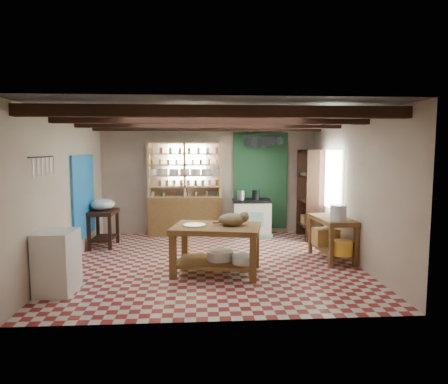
{
  "coord_description": "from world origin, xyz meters",
  "views": [
    {
      "loc": [
        -0.25,
        -6.98,
        2.01
      ],
      "look_at": [
        0.23,
        0.3,
        1.23
      ],
      "focal_mm": 32.0,
      "sensor_mm": 36.0,
      "label": 1
    }
  ],
  "objects": [
    {
      "name": "steel_tray",
      "position": [
        -0.31,
        -0.64,
        0.79
      ],
      "size": [
        0.43,
        0.43,
        0.02
      ],
      "primitive_type": "cylinder",
      "rotation": [
        0.0,
        0.0,
        -0.21
      ],
      "color": "#B9B8C1",
      "rests_on": "work_table"
    },
    {
      "name": "wicker_basket",
      "position": [
        2.16,
        0.3,
        0.36
      ],
      "size": [
        0.47,
        0.39,
        0.31
      ],
      "primitive_type": "cube",
      "rotation": [
        0.0,
        0.0,
        0.07
      ],
      "color": "#AF8246",
      "rests_on": "right_counter"
    },
    {
      "name": "tall_rack",
      "position": [
        2.28,
        1.8,
        1.0
      ],
      "size": [
        0.4,
        0.86,
        2.0
      ],
      "primitive_type": "cube",
      "color": "black",
      "rests_on": "floor"
    },
    {
      "name": "green_wall_patch",
      "position": [
        1.25,
        2.47,
        1.25
      ],
      "size": [
        1.3,
        0.04,
        2.3
      ],
      "primitive_type": "cube",
      "color": "#1E4C2D",
      "rests_on": "wall_back"
    },
    {
      "name": "enamel_bowl",
      "position": [
        -2.2,
        1.29,
        0.88
      ],
      "size": [
        0.5,
        0.5,
        0.24
      ],
      "primitive_type": "ellipsoid",
      "rotation": [
        0.0,
        0.0,
        -0.03
      ],
      "color": "silver",
      "rests_on": "prep_table"
    },
    {
      "name": "stove",
      "position": [
        1.0,
        2.15,
        0.43
      ],
      "size": [
        0.88,
        0.6,
        0.85
      ],
      "primitive_type": "cube",
      "rotation": [
        0.0,
        0.0,
        -0.02
      ],
      "color": "white",
      "rests_on": "floor"
    },
    {
      "name": "yellow_tub",
      "position": [
        2.21,
        -0.45,
        0.33
      ],
      "size": [
        0.36,
        0.36,
        0.25
      ],
      "primitive_type": "cylinder",
      "rotation": [
        0.0,
        0.0,
        0.07
      ],
      "color": "#F5A828",
      "rests_on": "right_counter"
    },
    {
      "name": "prep_table",
      "position": [
        -2.2,
        1.29,
        0.38
      ],
      "size": [
        0.54,
        0.77,
        0.76
      ],
      "primitive_type": "cube",
      "rotation": [
        0.0,
        0.0,
        -0.03
      ],
      "color": "black",
      "rests_on": "floor"
    },
    {
      "name": "utensil_rail",
      "position": [
        -2.44,
        -1.2,
        1.78
      ],
      "size": [
        0.06,
        0.9,
        0.28
      ],
      "primitive_type": "cube",
      "color": "black",
      "rests_on": "wall_left"
    },
    {
      "name": "ceiling_beams",
      "position": [
        0.0,
        0.0,
        2.48
      ],
      "size": [
        5.0,
        3.8,
        0.15
      ],
      "primitive_type": "cube",
      "color": "black",
      "rests_on": "ceiling"
    },
    {
      "name": "floor",
      "position": [
        0.0,
        0.0,
        -0.01
      ],
      "size": [
        5.0,
        5.0,
        0.02
      ],
      "primitive_type": "cube",
      "color": "maroon",
      "rests_on": "ground"
    },
    {
      "name": "window_right",
      "position": [
        2.48,
        1.0,
        1.4
      ],
      "size": [
        0.02,
        1.3,
        1.2
      ],
      "primitive_type": "cube",
      "color": "silver",
      "rests_on": "wall_right"
    },
    {
      "name": "window_back",
      "position": [
        -0.5,
        2.48,
        1.7
      ],
      "size": [
        0.9,
        0.02,
        0.8
      ],
      "primitive_type": "cube",
      "color": "silver",
      "rests_on": "wall_back"
    },
    {
      "name": "basin_large",
      "position": [
        0.11,
        -0.62,
        0.28
      ],
      "size": [
        0.52,
        0.52,
        0.15
      ],
      "primitive_type": "cylinder",
      "rotation": [
        0.0,
        0.0,
        -0.21
      ],
      "color": "silver",
      "rests_on": "work_table"
    },
    {
      "name": "pot_rack",
      "position": [
        1.25,
        2.05,
        2.18
      ],
      "size": [
        0.86,
        0.12,
        0.36
      ],
      "primitive_type": "cube",
      "color": "black",
      "rests_on": "ceiling"
    },
    {
      "name": "blue_wall_patch",
      "position": [
        -2.47,
        0.9,
        1.1
      ],
      "size": [
        0.04,
        1.4,
        1.6
      ],
      "primitive_type": "cube",
      "color": "blue",
      "rests_on": "wall_left"
    },
    {
      "name": "basin_small",
      "position": [
        0.47,
        -0.85,
        0.27
      ],
      "size": [
        0.43,
        0.43,
        0.13
      ],
      "primitive_type": "cylinder",
      "rotation": [
        0.0,
        0.0,
        -0.21
      ],
      "color": "silver",
      "rests_on": "work_table"
    },
    {
      "name": "wall_front",
      "position": [
        0.0,
        -2.5,
        1.3
      ],
      "size": [
        5.0,
        0.04,
        2.6
      ],
      "primitive_type": "cube",
      "color": "#BAA896",
      "rests_on": "floor"
    },
    {
      "name": "right_counter",
      "position": [
        2.18,
        -0.0,
        0.39
      ],
      "size": [
        0.62,
        1.12,
        0.78
      ],
      "primitive_type": "cube",
      "rotation": [
        0.0,
        0.0,
        0.07
      ],
      "color": "brown",
      "rests_on": "floor"
    },
    {
      "name": "wall_back",
      "position": [
        0.0,
        2.5,
        1.3
      ],
      "size": [
        5.0,
        0.04,
        2.6
      ],
      "primitive_type": "cube",
      "color": "#BAA896",
      "rests_on": "floor"
    },
    {
      "name": "work_table",
      "position": [
        0.05,
        -0.66,
        0.39
      ],
      "size": [
        1.54,
        1.18,
        0.78
      ],
      "primitive_type": "cube",
      "rotation": [
        0.0,
        0.0,
        -0.21
      ],
      "color": "brown",
      "rests_on": "floor"
    },
    {
      "name": "shelving_unit",
      "position": [
        -0.55,
        2.31,
        1.1
      ],
      "size": [
        1.7,
        0.34,
        2.2
      ],
      "primitive_type": "cube",
      "color": "tan",
      "rests_on": "floor"
    },
    {
      "name": "wall_left",
      "position": [
        -2.5,
        0.0,
        1.3
      ],
      "size": [
        0.04,
        5.0,
        2.6
      ],
      "primitive_type": "cube",
      "color": "#BAA896",
      "rests_on": "floor"
    },
    {
      "name": "white_bucket",
      "position": [
        2.16,
        -0.36,
        0.92
      ],
      "size": [
        0.3,
        0.3,
        0.28
      ],
      "primitive_type": "cylinder",
      "rotation": [
        0.0,
        0.0,
        0.07
      ],
      "color": "silver",
      "rests_on": "right_counter"
    },
    {
      "name": "wall_right",
      "position": [
        2.5,
        0.0,
        1.3
      ],
      "size": [
        0.04,
        5.0,
        2.6
      ],
      "primitive_type": "cube",
      "color": "#BAA896",
      "rests_on": "floor"
    },
    {
      "name": "white_cabinet",
      "position": [
        -2.22,
        -1.4,
        0.44
      ],
      "size": [
        0.52,
        0.61,
        0.88
      ],
      "primitive_type": "cube",
      "rotation": [
        0.0,
        0.0,
        -0.06
      ],
      "color": "silver",
      "rests_on": "floor"
    },
    {
      "name": "kettle_right",
      "position": [
        1.1,
        2.15,
        0.96
      ],
      "size": [
        0.18,
        0.18,
        0.22
      ],
      "primitive_type": "cylinder",
      "rotation": [
        0.0,
        0.0,
        -0.02
      ],
      "color": "black",
      "rests_on": "stove"
    },
    {
      "name": "kettle_left",
      "position": [
        0.75,
        2.16,
        0.95
      ],
      "size": [
        0.18,
        0.18,
        0.2
      ],
      "primitive_type": "cylinder",
      "rotation": [
        0.0,
        0.0,
        -0.02
      ],
      "color": "#B9B8C1",
      "rests_on": "stove"
    },
    {
      "name": "ceiling",
      "position": [
        0.0,
        0.0,
        2.6
      ],
      "size": [
        5.0,
        5.0,
        0.02
      ],
      "primitive_type": "cube",
      "color": "#434247",
      "rests_on": "wall_back"
    },
    {
      "name": "cat",
      "position": [
        0.3,
        -0.66,
        0.88
      ],
      "size": [
        0.45,
        0.35,
        0.2
      ],
      "primitive_type": "ellipsoid",
      "rotation": [
        0.0,
        0.0,
        -0.03
      ],
      "color": "#927755",
      "rests_on": "work_table"
    }
  ]
}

